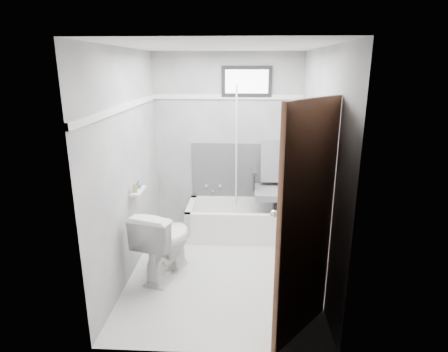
# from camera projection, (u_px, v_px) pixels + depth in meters

# --- Properties ---
(floor) EXTENTS (2.60, 2.60, 0.00)m
(floor) POSITION_uv_depth(u_px,v_px,m) (222.00, 269.00, 4.25)
(floor) COLOR white
(floor) RESTS_ON ground
(ceiling) EXTENTS (2.60, 2.60, 0.00)m
(ceiling) POSITION_uv_depth(u_px,v_px,m) (222.00, 46.00, 3.57)
(ceiling) COLOR silver
(ceiling) RESTS_ON floor
(wall_back) EXTENTS (2.00, 0.02, 2.40)m
(wall_back) POSITION_uv_depth(u_px,v_px,m) (228.00, 143.00, 5.16)
(wall_back) COLOR slate
(wall_back) RESTS_ON floor
(wall_front) EXTENTS (2.00, 0.02, 2.40)m
(wall_front) POSITION_uv_depth(u_px,v_px,m) (212.00, 215.00, 2.67)
(wall_front) COLOR slate
(wall_front) RESTS_ON floor
(wall_left) EXTENTS (0.02, 2.60, 2.40)m
(wall_left) POSITION_uv_depth(u_px,v_px,m) (128.00, 166.00, 3.96)
(wall_left) COLOR slate
(wall_left) RESTS_ON floor
(wall_right) EXTENTS (0.02, 2.60, 2.40)m
(wall_right) POSITION_uv_depth(u_px,v_px,m) (319.00, 169.00, 3.86)
(wall_right) COLOR slate
(wall_right) RESTS_ON floor
(bathtub) EXTENTS (1.50, 0.70, 0.42)m
(bathtub) POSITION_uv_depth(u_px,v_px,m) (243.00, 220.00, 5.07)
(bathtub) COLOR white
(bathtub) RESTS_ON floor
(office_chair) EXTENTS (0.66, 0.66, 1.14)m
(office_chair) POSITION_uv_depth(u_px,v_px,m) (276.00, 186.00, 4.94)
(office_chair) COLOR #5B5C60
(office_chair) RESTS_ON bathtub
(toilet) EXTENTS (0.65, 0.88, 0.77)m
(toilet) POSITION_uv_depth(u_px,v_px,m) (165.00, 242.00, 4.06)
(toilet) COLOR white
(toilet) RESTS_ON floor
(door) EXTENTS (0.78, 0.78, 2.00)m
(door) POSITION_uv_depth(u_px,v_px,m) (348.00, 242.00, 2.70)
(door) COLOR brown
(door) RESTS_ON floor
(window) EXTENTS (0.66, 0.04, 0.40)m
(window) POSITION_uv_depth(u_px,v_px,m) (247.00, 81.00, 4.90)
(window) COLOR black
(window) RESTS_ON wall_back
(backerboard) EXTENTS (1.50, 0.02, 0.78)m
(backerboard) POSITION_uv_depth(u_px,v_px,m) (245.00, 171.00, 5.25)
(backerboard) COLOR #4C4C4F
(backerboard) RESTS_ON wall_back
(trim_back) EXTENTS (2.00, 0.02, 0.06)m
(trim_back) POSITION_uv_depth(u_px,v_px,m) (228.00, 97.00, 4.97)
(trim_back) COLOR white
(trim_back) RESTS_ON wall_back
(trim_left) EXTENTS (0.02, 2.60, 0.06)m
(trim_left) POSITION_uv_depth(u_px,v_px,m) (125.00, 107.00, 3.78)
(trim_left) COLOR white
(trim_left) RESTS_ON wall_left
(pole) EXTENTS (0.02, 0.42, 1.91)m
(pole) POSITION_uv_depth(u_px,v_px,m) (236.00, 157.00, 4.96)
(pole) COLOR white
(pole) RESTS_ON bathtub
(shelf) EXTENTS (0.10, 0.32, 0.02)m
(shelf) POSITION_uv_depth(u_px,v_px,m) (138.00, 191.00, 4.11)
(shelf) COLOR white
(shelf) RESTS_ON wall_left
(soap_bottle_a) EXTENTS (0.06, 0.06, 0.11)m
(soap_bottle_a) POSITION_uv_depth(u_px,v_px,m) (135.00, 187.00, 4.01)
(soap_bottle_a) COLOR #9A8C4D
(soap_bottle_a) RESTS_ON shelf
(soap_bottle_b) EXTENTS (0.10, 0.10, 0.09)m
(soap_bottle_b) POSITION_uv_depth(u_px,v_px,m) (138.00, 184.00, 4.15)
(soap_bottle_b) COLOR #466782
(soap_bottle_b) RESTS_ON shelf
(faucet) EXTENTS (0.26, 0.10, 0.16)m
(faucet) POSITION_uv_depth(u_px,v_px,m) (213.00, 188.00, 5.32)
(faucet) COLOR silver
(faucet) RESTS_ON wall_back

